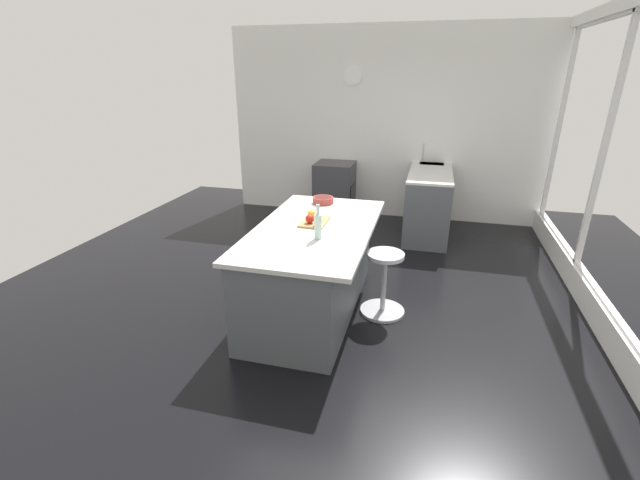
# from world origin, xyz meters

# --- Properties ---
(ground_plane) EXTENTS (7.69, 7.69, 0.00)m
(ground_plane) POSITION_xyz_m (0.00, 0.00, 0.00)
(ground_plane) COLOR black
(window_panel_rear) EXTENTS (5.92, 0.12, 2.91)m
(window_panel_rear) POSITION_xyz_m (0.00, 2.45, 1.11)
(window_panel_rear) COLOR silver
(window_panel_rear) RESTS_ON ground_plane
(interior_partition_left) EXTENTS (0.15, 4.91, 2.91)m
(interior_partition_left) POSITION_xyz_m (-2.96, -0.00, 1.46)
(interior_partition_left) COLOR silver
(interior_partition_left) RESTS_ON ground_plane
(sink_cabinet) EXTENTS (2.28, 0.60, 1.21)m
(sink_cabinet) POSITION_xyz_m (-2.61, 0.80, 0.47)
(sink_cabinet) COLOR #4C5156
(sink_cabinet) RESTS_ON ground_plane
(oven_range) EXTENTS (0.60, 0.61, 0.90)m
(oven_range) POSITION_xyz_m (-2.61, -0.69, 0.45)
(oven_range) COLOR #38383D
(oven_range) RESTS_ON ground_plane
(kitchen_island) EXTENTS (2.01, 1.08, 0.89)m
(kitchen_island) POSITION_xyz_m (0.33, -0.27, 0.45)
(kitchen_island) COLOR #4C5156
(kitchen_island) RESTS_ON ground_plane
(stool_by_window) EXTENTS (0.44, 0.44, 0.64)m
(stool_by_window) POSITION_xyz_m (0.23, 0.45, 0.30)
(stool_by_window) COLOR #B7B7BC
(stool_by_window) RESTS_ON ground_plane
(cutting_board) EXTENTS (0.36, 0.24, 0.02)m
(cutting_board) POSITION_xyz_m (0.22, -0.25, 0.90)
(cutting_board) COLOR tan
(cutting_board) RESTS_ON kitchen_island
(apple_red) EXTENTS (0.08, 0.08, 0.08)m
(apple_red) POSITION_xyz_m (0.30, -0.28, 0.95)
(apple_red) COLOR red
(apple_red) RESTS_ON cutting_board
(apple_green) EXTENTS (0.08, 0.08, 0.08)m
(apple_green) POSITION_xyz_m (0.35, -0.18, 0.95)
(apple_green) COLOR #609E2D
(apple_green) RESTS_ON cutting_board
(apple_yellow) EXTENTS (0.09, 0.09, 0.09)m
(apple_yellow) POSITION_xyz_m (0.15, -0.30, 0.95)
(apple_yellow) COLOR gold
(apple_yellow) RESTS_ON cutting_board
(water_bottle) EXTENTS (0.06, 0.06, 0.31)m
(water_bottle) POSITION_xyz_m (0.63, -0.11, 1.01)
(water_bottle) COLOR silver
(water_bottle) RESTS_ON kitchen_island
(fruit_bowl) EXTENTS (0.23, 0.23, 0.07)m
(fruit_bowl) POSITION_xyz_m (-0.43, -0.33, 0.93)
(fruit_bowl) COLOR #993833
(fruit_bowl) RESTS_ON kitchen_island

